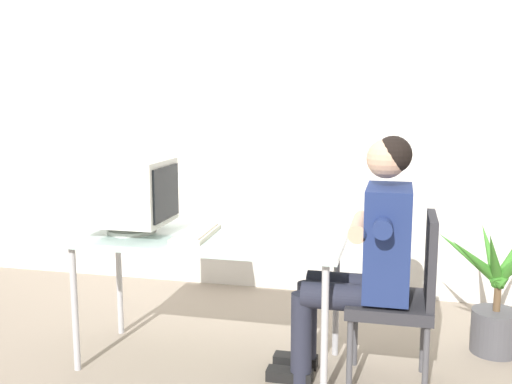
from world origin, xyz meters
The scene contains 8 objects.
ground_plane centered at (0.00, 0.00, 0.00)m, with size 12.00×12.00×0.00m, color gray.
wall_back centered at (0.30, 1.40, 1.50)m, with size 8.00×0.10×3.00m, color silver.
desk centered at (0.00, 0.00, 0.67)m, with size 1.46×0.64×0.72m.
crt_monitor centered at (-0.43, -0.02, 0.95)m, with size 0.42×0.40×0.40m.
keyboard centered at (-0.06, -0.02, 0.74)m, with size 0.19×0.44×0.03m.
office_chair centered at (1.04, -0.03, 0.50)m, with size 0.42×0.42×0.90m.
person_seated centered at (0.85, -0.03, 0.69)m, with size 0.70×0.60×1.28m.
potted_plant centered at (1.56, 0.51, 0.36)m, with size 0.70×0.66×0.79m.
Camera 1 is at (0.99, -3.00, 1.48)m, focal length 42.01 mm.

